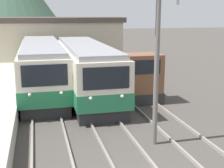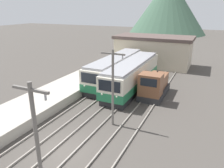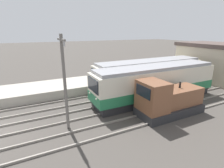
{
  "view_description": "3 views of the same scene",
  "coord_description": "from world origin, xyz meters",
  "px_view_note": "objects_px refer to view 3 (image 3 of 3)",
  "views": [
    {
      "loc": [
        -2.95,
        -6.81,
        5.4
      ],
      "look_at": [
        1.18,
        10.06,
        1.43
      ],
      "focal_mm": 50.0,
      "sensor_mm": 36.0,
      "label": 1
    },
    {
      "loc": [
        8.48,
        -10.11,
        9.34
      ],
      "look_at": [
        -0.38,
        9.06,
        1.95
      ],
      "focal_mm": 35.0,
      "sensor_mm": 36.0,
      "label": 2
    },
    {
      "loc": [
        12.83,
        2.57,
        6.59
      ],
      "look_at": [
        -1.23,
        9.62,
        1.75
      ],
      "focal_mm": 28.0,
      "sensor_mm": 36.0,
      "label": 3
    }
  ],
  "objects_px": {
    "catenary_mast_mid": "(65,80)",
    "commuter_train_left": "(149,76)",
    "shunting_locomotive": "(168,100)",
    "commuter_train_center": "(156,84)"
  },
  "relations": [
    {
      "from": "commuter_train_center",
      "to": "shunting_locomotive",
      "type": "xyz_separation_m",
      "value": [
        3.0,
        -1.26,
        -0.39
      ]
    },
    {
      "from": "catenary_mast_mid",
      "to": "commuter_train_left",
      "type": "bearing_deg",
      "value": 112.48
    },
    {
      "from": "commuter_train_left",
      "to": "catenary_mast_mid",
      "type": "bearing_deg",
      "value": -67.52
    },
    {
      "from": "catenary_mast_mid",
      "to": "shunting_locomotive",
      "type": "bearing_deg",
      "value": 79.04
    },
    {
      "from": "commuter_train_left",
      "to": "commuter_train_center",
      "type": "xyz_separation_m",
      "value": [
        2.8,
        -1.46,
        -0.0
      ]
    },
    {
      "from": "shunting_locomotive",
      "to": "commuter_train_center",
      "type": "bearing_deg",
      "value": 157.27
    },
    {
      "from": "commuter_train_center",
      "to": "catenary_mast_mid",
      "type": "height_order",
      "value": "catenary_mast_mid"
    },
    {
      "from": "shunting_locomotive",
      "to": "catenary_mast_mid",
      "type": "xyz_separation_m",
      "value": [
        -1.49,
        -7.7,
        2.31
      ]
    },
    {
      "from": "shunting_locomotive",
      "to": "commuter_train_left",
      "type": "bearing_deg",
      "value": 154.92
    },
    {
      "from": "commuter_train_left",
      "to": "shunting_locomotive",
      "type": "bearing_deg",
      "value": -25.08
    }
  ]
}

